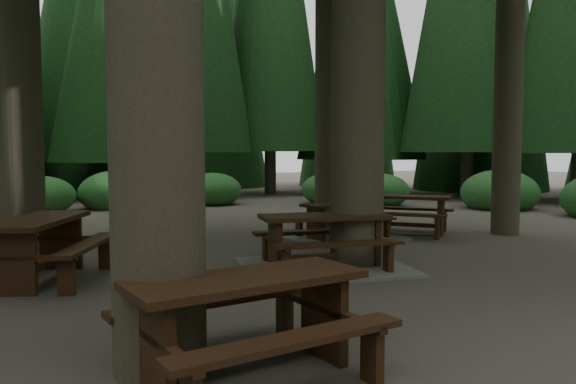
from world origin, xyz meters
name	(u,v)px	position (x,y,z in m)	size (l,w,h in m)	color
ground	(316,271)	(0.00, 0.00, 0.00)	(80.00, 80.00, 0.00)	#4B453D
picnic_table_a	(324,250)	(0.20, 0.13, 0.29)	(2.71, 2.34, 0.84)	gray
picnic_table_b	(38,239)	(-3.84, 0.86, 0.59)	(2.25, 2.49, 0.88)	#35180F
picnic_table_c	(342,227)	(1.85, 2.69, 0.25)	(2.54, 2.25, 0.75)	gray
picnic_table_d	(405,208)	(3.51, 2.91, 0.56)	(2.50, 2.49, 0.85)	#35180F
picnic_table_e	(248,310)	(-2.18, -3.41, 0.54)	(2.14, 1.85, 0.82)	#35180F
shrub_ring	(335,236)	(0.70, 0.75, 0.40)	(23.86, 24.64, 1.49)	#205F2A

